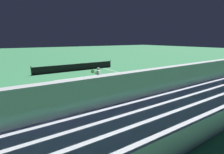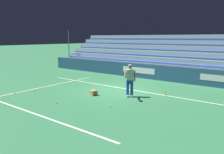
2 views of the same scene
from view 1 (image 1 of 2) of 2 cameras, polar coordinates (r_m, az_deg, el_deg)
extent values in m
plane|color=#337A4C|center=(15.57, 2.08, -3.18)|extent=(160.00, 160.00, 0.00)
cube|color=white|center=(15.18, 3.19, -3.58)|extent=(12.00, 0.10, 0.01)
cube|color=white|center=(21.09, 4.72, 0.93)|extent=(0.10, 12.00, 0.01)
cube|color=white|center=(20.15, -7.16, 0.33)|extent=(8.22, 0.10, 0.01)
cube|color=navy|center=(12.34, 13.97, -5.06)|extent=(21.05, 0.24, 1.10)
cube|color=silver|center=(13.10, 16.34, -3.94)|extent=(2.80, 0.01, 0.44)
cube|color=silver|center=(9.59, -6.62, -9.53)|extent=(2.20, 0.01, 0.40)
cube|color=#9EA3A8|center=(10.89, 24.22, -8.19)|extent=(20.00, 4.00, 1.10)
cube|color=blue|center=(11.56, 17.80, -3.23)|extent=(19.60, 0.40, 0.12)
cube|color=#9EA3A8|center=(11.36, 18.95, -2.82)|extent=(20.00, 0.24, 0.45)
cube|color=blue|center=(10.99, 21.20, -1.84)|extent=(19.60, 0.40, 0.12)
cube|color=#9EA3A8|center=(10.81, 22.47, -1.39)|extent=(20.00, 0.24, 0.45)
cube|color=blue|center=(10.48, 24.96, -0.31)|extent=(19.60, 0.40, 0.12)
cube|color=#9EA3A8|center=(10.31, 26.35, 0.20)|extent=(20.00, 0.24, 0.45)
cube|color=blue|center=(10.02, 29.08, 1.38)|extent=(19.60, 0.40, 0.12)
cube|color=#9EA3A8|center=(9.88, 30.60, 1.93)|extent=(20.00, 0.24, 0.45)
cylinder|color=blue|center=(15.29, -4.54, -1.79)|extent=(0.15, 0.15, 0.88)
cylinder|color=blue|center=(15.48, -4.19, -1.61)|extent=(0.15, 0.15, 0.88)
cube|color=white|center=(15.41, -4.71, -3.20)|extent=(0.25, 0.29, 0.09)
cube|color=white|center=(15.60, -4.36, -3.00)|extent=(0.25, 0.29, 0.09)
cube|color=blue|center=(15.30, -4.38, -0.39)|extent=(0.40, 0.38, 0.20)
cube|color=white|center=(15.22, -4.40, 0.97)|extent=(0.42, 0.38, 0.58)
sphere|color=#A37556|center=(15.15, -4.47, 2.56)|extent=(0.21, 0.21, 0.21)
cylinder|color=white|center=(15.13, -4.47, 2.90)|extent=(0.20, 0.20, 0.05)
cylinder|color=#A37556|center=(15.01, -4.80, 0.64)|extent=(0.09, 0.09, 0.56)
cylinder|color=#A37556|center=(15.51, -4.69, 1.37)|extent=(0.41, 0.53, 0.24)
cylinder|color=black|center=(15.61, -5.49, 1.60)|extent=(0.20, 0.26, 0.03)
torus|color=black|center=(15.73, -6.40, 1.81)|extent=(0.20, 0.27, 0.31)
cylinder|color=#D6D14C|center=(15.73, -6.40, 1.81)|extent=(0.16, 0.22, 0.27)
cube|color=#A87F51|center=(17.10, -0.68, -1.30)|extent=(0.48, 0.42, 0.26)
sphere|color=#CCE533|center=(17.08, -8.42, -1.79)|extent=(0.07, 0.07, 0.07)
sphere|color=#CCE533|center=(20.19, 5.24, 0.49)|extent=(0.07, 0.07, 0.07)
sphere|color=#CCE533|center=(21.18, 3.89, 1.07)|extent=(0.07, 0.07, 0.07)
sphere|color=#CCE533|center=(19.17, -3.63, -0.12)|extent=(0.07, 0.07, 0.07)
cylinder|color=yellow|center=(13.65, -6.51, -5.01)|extent=(0.07, 0.07, 0.22)
cylinder|color=#33383D|center=(22.30, -24.89, 1.83)|extent=(0.09, 0.09, 1.07)
cylinder|color=#33383D|center=(26.30, -0.56, 4.42)|extent=(0.09, 0.09, 1.07)
cube|color=black|center=(23.77, -11.71, 3.12)|extent=(11.00, 0.02, 0.91)
cube|color=white|center=(23.70, -11.76, 4.26)|extent=(11.00, 0.04, 0.05)
camera|label=2|loc=(22.62, -30.94, 7.93)|focal=35.00mm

